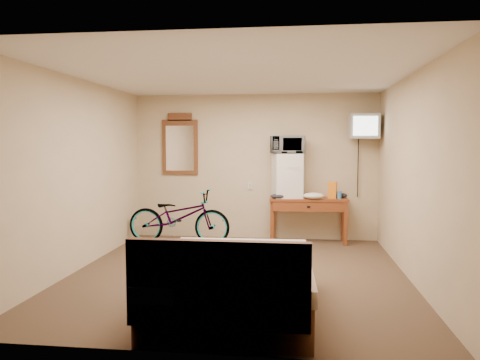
% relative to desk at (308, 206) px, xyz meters
% --- Properties ---
extents(room, '(4.60, 4.64, 2.50)m').
position_rel_desk_xyz_m(room, '(-0.92, -2.00, 0.63)').
color(room, '#4B3925').
rests_on(room, ground).
extents(desk, '(1.30, 0.53, 0.75)m').
position_rel_desk_xyz_m(desk, '(0.00, 0.00, 0.00)').
color(desk, brown).
rests_on(desk, floor).
extents(mini_fridge, '(0.54, 0.53, 0.74)m').
position_rel_desk_xyz_m(mini_fridge, '(-0.36, 0.04, 0.49)').
color(mini_fridge, white).
rests_on(mini_fridge, desk).
extents(microwave, '(0.59, 0.45, 0.30)m').
position_rel_desk_xyz_m(microwave, '(-0.36, 0.04, 1.01)').
color(microwave, white).
rests_on(microwave, mini_fridge).
extents(snack_bag, '(0.16, 0.12, 0.27)m').
position_rel_desk_xyz_m(snack_bag, '(0.39, 0.01, 0.26)').
color(snack_bag, orange).
rests_on(snack_bag, desk).
extents(blue_cup, '(0.07, 0.07, 0.13)m').
position_rel_desk_xyz_m(blue_cup, '(0.50, -0.02, 0.19)').
color(blue_cup, '#3A79C5').
rests_on(blue_cup, desk).
extents(cloth_cream, '(0.34, 0.26, 0.10)m').
position_rel_desk_xyz_m(cloth_cream, '(0.08, -0.12, 0.18)').
color(cloth_cream, silver).
rests_on(cloth_cream, desk).
extents(cloth_dark_a, '(0.23, 0.17, 0.09)m').
position_rel_desk_xyz_m(cloth_dark_a, '(-0.51, -0.16, 0.17)').
color(cloth_dark_a, black).
rests_on(cloth_dark_a, desk).
extents(cloth_dark_b, '(0.18, 0.14, 0.08)m').
position_rel_desk_xyz_m(cloth_dark_b, '(0.56, 0.11, 0.17)').
color(cloth_dark_b, black).
rests_on(cloth_dark_b, desk).
extents(crt_television, '(0.47, 0.58, 0.40)m').
position_rel_desk_xyz_m(crt_television, '(0.88, 0.02, 1.31)').
color(crt_television, black).
rests_on(crt_television, room).
extents(wall_mirror, '(0.63, 0.04, 1.08)m').
position_rel_desk_xyz_m(wall_mirror, '(-2.24, 0.27, 1.01)').
color(wall_mirror, brown).
rests_on(wall_mirror, room).
extents(bicycle, '(1.73, 0.65, 0.90)m').
position_rel_desk_xyz_m(bicycle, '(-2.12, -0.32, -0.17)').
color(bicycle, black).
rests_on(bicycle, floor).
extents(bed, '(1.55, 2.02, 0.90)m').
position_rel_desk_xyz_m(bed, '(-0.80, -3.38, -0.33)').
color(bed, brown).
rests_on(bed, floor).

